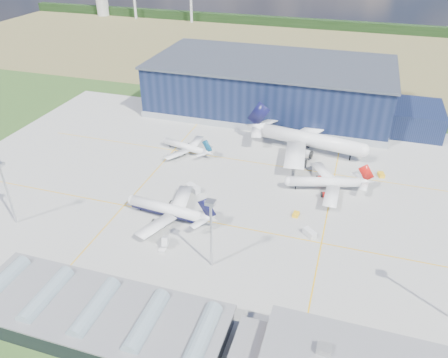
% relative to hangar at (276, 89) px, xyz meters
% --- Properties ---
extents(ground, '(600.00, 600.00, 0.00)m').
position_rel_hangar_xyz_m(ground, '(-2.81, -94.80, -11.62)').
color(ground, '#28481B').
rests_on(ground, ground).
extents(apron, '(220.00, 160.00, 0.08)m').
position_rel_hangar_xyz_m(apron, '(-2.81, -84.80, -11.59)').
color(apron, '#A8A9A3').
rests_on(apron, ground).
extents(farmland, '(600.00, 220.00, 0.01)m').
position_rel_hangar_xyz_m(farmland, '(-2.81, 125.20, -11.62)').
color(farmland, olive).
rests_on(farmland, ground).
extents(treeline, '(600.00, 8.00, 8.00)m').
position_rel_hangar_xyz_m(treeline, '(-2.81, 205.20, -7.62)').
color(treeline, black).
rests_on(treeline, ground).
extents(hangar, '(145.00, 62.00, 26.10)m').
position_rel_hangar_xyz_m(hangar, '(0.00, 0.00, 0.00)').
color(hangar, '#101A36').
rests_on(hangar, ground).
extents(glass_concourse, '(78.00, 23.00, 8.60)m').
position_rel_hangar_xyz_m(glass_concourse, '(-9.26, -154.80, -7.93)').
color(glass_concourse, black).
rests_on(glass_concourse, ground).
extents(light_mast_west, '(2.60, 2.60, 23.00)m').
position_rel_hangar_xyz_m(light_mast_west, '(-62.81, -124.80, 3.82)').
color(light_mast_west, '#BABCC2').
rests_on(light_mast_west, ground).
extents(light_mast_center, '(2.60, 2.60, 23.00)m').
position_rel_hangar_xyz_m(light_mast_center, '(7.19, -124.80, 3.82)').
color(light_mast_center, '#BABCC2').
rests_on(light_mast_center, ground).
extents(airliner_navy, '(37.67, 36.99, 11.28)m').
position_rel_hangar_xyz_m(airliner_navy, '(-15.05, -106.80, -5.98)').
color(airliner_navy, white).
rests_on(airliner_navy, ground).
extents(airliner_red, '(41.53, 41.02, 11.04)m').
position_rel_hangar_xyz_m(airliner_red, '(34.14, -72.80, -6.10)').
color(airliner_red, white).
rests_on(airliner_red, ground).
extents(airliner_widebody, '(64.75, 63.74, 18.40)m').
position_rel_hangar_xyz_m(airliner_widebody, '(24.65, -43.15, -2.42)').
color(airliner_widebody, white).
rests_on(airliner_widebody, ground).
extents(airliner_regional, '(32.97, 32.56, 8.82)m').
position_rel_hangar_xyz_m(airliner_regional, '(-27.31, -59.96, -7.21)').
color(airliner_regional, white).
rests_on(airliner_regional, ground).
extents(gse_tug_b, '(2.30, 3.16, 1.28)m').
position_rel_hangar_xyz_m(gse_tug_b, '(26.96, -92.66, -10.98)').
color(gse_tug_b, yellow).
rests_on(gse_tug_b, ground).
extents(gse_van_a, '(6.52, 5.16, 2.62)m').
position_rel_hangar_xyz_m(gse_van_a, '(-12.60, -88.56, -10.31)').
color(gse_van_a, silver).
rests_on(gse_van_a, ground).
extents(gse_cart_a, '(2.98, 3.74, 1.42)m').
position_rel_hangar_xyz_m(gse_cart_a, '(31.79, -60.54, -10.91)').
color(gse_cart_a, silver).
rests_on(gse_cart_a, ground).
extents(gse_van_b, '(4.90, 4.79, 2.15)m').
position_rel_hangar_xyz_m(gse_van_b, '(32.93, -102.10, -10.54)').
color(gse_van_b, silver).
rests_on(gse_van_b, ground).
extents(gse_tug_c, '(3.03, 3.92, 1.51)m').
position_rel_hangar_xyz_m(gse_tug_c, '(54.91, -55.78, -10.86)').
color(gse_tug_c, yellow).
rests_on(gse_tug_c, ground).
extents(airstair, '(2.90, 4.69, 2.80)m').
position_rel_hangar_xyz_m(airstair, '(-9.30, -121.13, -10.22)').
color(airstair, silver).
rests_on(airstair, ground).
extents(car_a, '(3.34, 1.43, 1.12)m').
position_rel_hangar_xyz_m(car_a, '(11.21, -142.80, -11.05)').
color(car_a, '#99999E').
rests_on(car_a, ground).
extents(car_b, '(3.96, 1.59, 1.28)m').
position_rel_hangar_xyz_m(car_b, '(12.53, -142.80, -10.98)').
color(car_b, '#99999E').
rests_on(car_b, ground).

